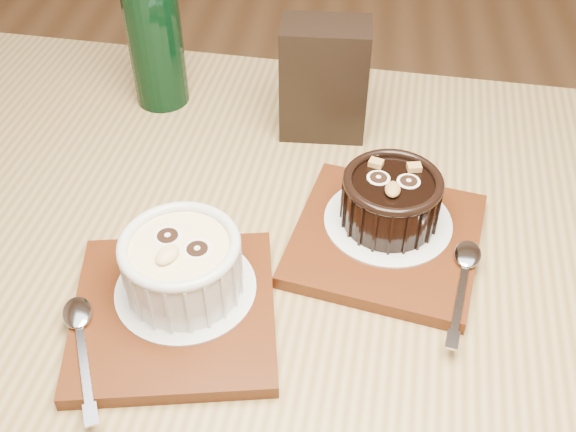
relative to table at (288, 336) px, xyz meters
name	(u,v)px	position (x,y,z in m)	size (l,w,h in m)	color
table	(288,336)	(0.00, 0.00, 0.00)	(1.26, 0.89, 0.75)	brown
tray_left	(175,312)	(-0.10, -0.06, 0.10)	(0.18, 0.18, 0.01)	#50220D
doily_left	(186,288)	(-0.09, -0.04, 0.11)	(0.13, 0.13, 0.00)	silver
ramekin_white	(182,263)	(-0.09, -0.04, 0.14)	(0.11, 0.11, 0.06)	silver
spoon_left	(81,343)	(-0.16, -0.11, 0.11)	(0.03, 0.13, 0.01)	silver
tray_right	(386,239)	(0.09, 0.06, 0.10)	(0.18, 0.18, 0.01)	#50220D
doily_right	(388,221)	(0.09, 0.08, 0.11)	(0.13, 0.13, 0.00)	silver
ramekin_dark	(391,198)	(0.09, 0.08, 0.14)	(0.10, 0.10, 0.06)	black
spoon_right	(463,280)	(0.16, 0.00, 0.11)	(0.03, 0.13, 0.01)	silver
condiment_stand	(324,80)	(0.01, 0.25, 0.16)	(0.10, 0.06, 0.14)	black
green_bottle	(154,30)	(-0.19, 0.29, 0.19)	(0.07, 0.07, 0.25)	black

